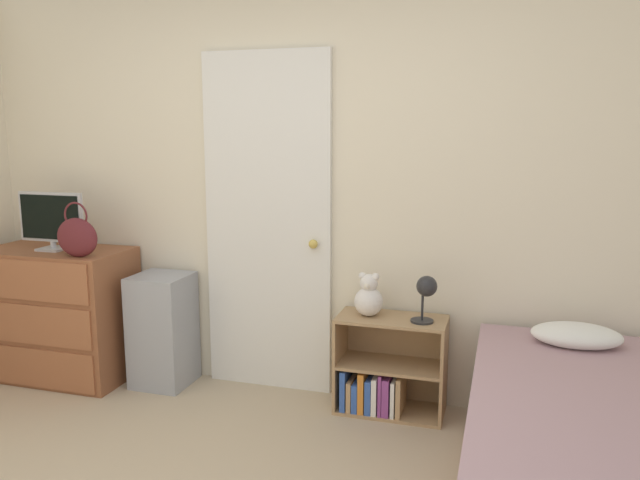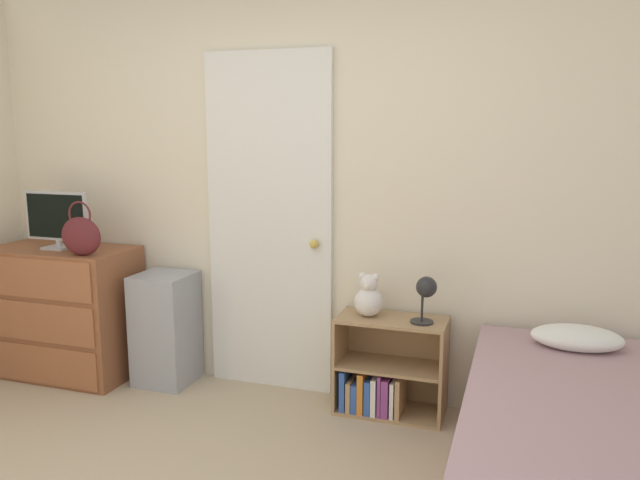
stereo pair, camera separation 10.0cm
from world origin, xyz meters
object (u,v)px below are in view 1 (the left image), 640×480
storage_bin (163,330)px  desk_lamp (426,290)px  handbag (77,237)px  bed (586,455)px  tv (51,220)px  teddy_bear (369,297)px  dresser (59,313)px  bookshelf (384,375)px

storage_bin → desk_lamp: bearing=-1.0°
handbag → bed: bearing=-9.5°
storage_bin → tv: bearing=-172.3°
teddy_bear → bed: size_ratio=0.14×
dresser → handbag: 0.66m
tv → handbag: (0.31, -0.15, -0.07)m
teddy_bear → bed: teddy_bear is taller
teddy_bear → desk_lamp: bearing=-7.8°
handbag → bookshelf: handbag is taller
bookshelf → teddy_bear: bearing=179.3°
storage_bin → teddy_bear: (1.34, 0.02, 0.32)m
desk_lamp → bed: 1.15m
storage_bin → teddy_bear: bearing=0.8°
tv → desk_lamp: (2.39, 0.07, -0.30)m
bookshelf → desk_lamp: 0.59m
handbag → bookshelf: size_ratio=0.54×
storage_bin → teddy_bear: 1.38m
bookshelf → desk_lamp: bearing=-10.7°
storage_bin → handbag: bearing=-149.2°
teddy_bear → desk_lamp: desk_lamp is taller
bookshelf → teddy_bear: (-0.10, 0.00, 0.46)m
dresser → storage_bin: bearing=6.5°
tv → teddy_bear: (2.06, 0.11, -0.38)m
bookshelf → storage_bin: bearing=-179.3°
storage_bin → desk_lamp: 1.72m
tv → bed: size_ratio=0.26×
teddy_bear → desk_lamp: size_ratio=0.95×
tv → storage_bin: bearing=7.7°
bookshelf → bed: size_ratio=0.34×
dresser → teddy_bear: dresser is taller
tv → storage_bin: 1.00m
bookshelf → desk_lamp: size_ratio=2.32×
teddy_bear → bookshelf: bearing=-0.7°
storage_bin → bookshelf: size_ratio=1.15×
dresser → tv: (0.01, -0.02, 0.63)m
storage_bin → bookshelf: 1.44m
desk_lamp → bed: desk_lamp is taller
handbag → storage_bin: size_ratio=0.47×
tv → desk_lamp: size_ratio=1.74×
storage_bin → desk_lamp: (1.67, -0.03, 0.39)m
dresser → bookshelf: (2.16, 0.10, -0.21)m
dresser → tv: 0.63m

